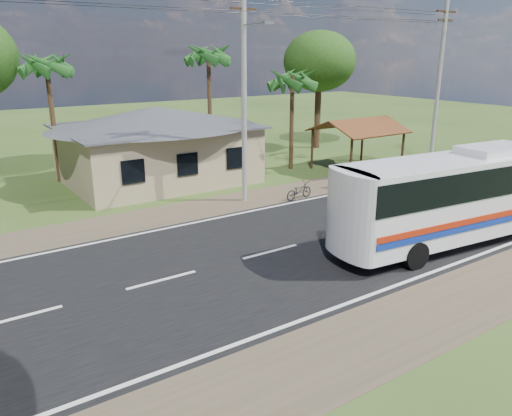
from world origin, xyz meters
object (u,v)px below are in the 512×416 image
Objects in this scene: waiting_shed at (358,128)px; person at (485,153)px; coach_bus at (473,188)px; motorcycle at (299,191)px.

person is (8.25, -3.88, -1.95)m from waiting_shed.
waiting_shed is at bearing 71.35° from coach_bus.
waiting_shed reaches higher than person.
motorcycle is 1.14× the size of person.
waiting_shed is at bearing -73.29° from motorcycle.
motorcycle is at bearing -1.07° from person.
person is (13.72, 7.99, -1.40)m from coach_bus.
coach_bus is 8.04× the size of person.
waiting_shed is 13.08m from coach_bus.
person is (15.80, -0.47, 0.31)m from motorcycle.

